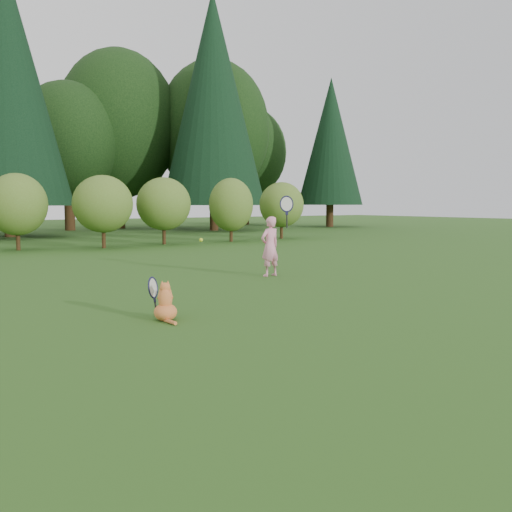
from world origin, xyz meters
TOP-DOWN VIEW (x-y plane):
  - ground at (0.00, 0.00)m, footprint 100.00×100.00m
  - shrub_row at (0.00, 13.00)m, footprint 28.00×3.00m
  - child at (1.97, 2.87)m, footprint 0.75×0.46m
  - cat at (-2.00, -0.22)m, footprint 0.55×0.79m
  - tennis_ball at (-1.10, 0.39)m, footprint 0.06×0.06m

SIDE VIEW (x-z plane):
  - ground at x=0.00m, z-range 0.00..0.00m
  - cat at x=-2.00m, z-range -0.09..0.66m
  - child at x=1.97m, z-range -0.30..1.69m
  - tennis_ball at x=-1.10m, z-range 1.02..1.08m
  - shrub_row at x=0.00m, z-range 0.00..2.80m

